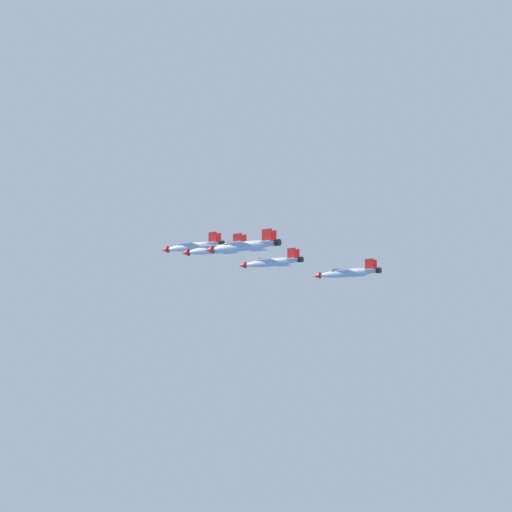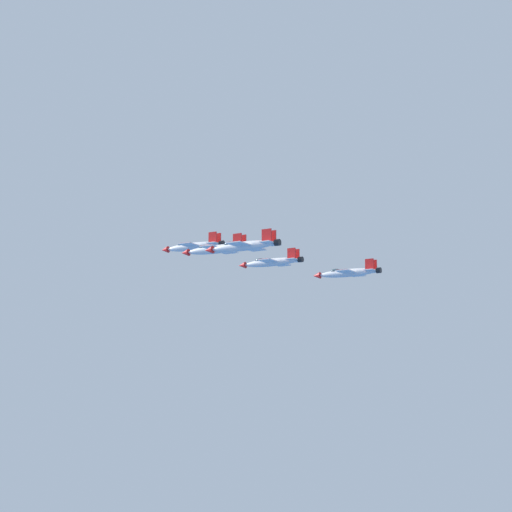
{
  "view_description": "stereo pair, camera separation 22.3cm",
  "coord_description": "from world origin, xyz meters",
  "px_view_note": "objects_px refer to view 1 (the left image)",
  "views": [
    {
      "loc": [
        -210.17,
        -79.64,
        108.08
      ],
      "look_at": [
        -8.81,
        -17.43,
        145.82
      ],
      "focal_mm": 71.05,
      "sensor_mm": 36.0,
      "label": 1
    },
    {
      "loc": [
        -210.11,
        -79.85,
        108.08
      ],
      "look_at": [
        -8.81,
        -17.43,
        145.82
      ],
      "focal_mm": 71.05,
      "sensor_mm": 36.0,
      "label": 2
    }
  ],
  "objects_px": {
    "jet_left_outer": "(243,246)",
    "jet_lead": "(193,246)",
    "jet_left_wingman": "(216,249)",
    "jet_right_wingman": "(271,262)",
    "jet_right_outer": "(348,273)"
  },
  "relations": [
    {
      "from": "jet_left_outer",
      "to": "jet_lead",
      "type": "bearing_deg",
      "value": -40.51
    },
    {
      "from": "jet_left_wingman",
      "to": "jet_left_outer",
      "type": "xyz_separation_m",
      "value": [
        -14.12,
        -10.35,
        -2.49
      ]
    },
    {
      "from": "jet_right_wingman",
      "to": "jet_left_outer",
      "type": "xyz_separation_m",
      "value": [
        -36.17,
        -5.09,
        -3.15
      ]
    },
    {
      "from": "jet_right_wingman",
      "to": "jet_lead",
      "type": "bearing_deg",
      "value": 40.62
    },
    {
      "from": "jet_lead",
      "to": "jet_left_wingman",
      "type": "bearing_deg",
      "value": 139.2
    },
    {
      "from": "jet_left_wingman",
      "to": "jet_right_outer",
      "type": "height_order",
      "value": "jet_left_wingman"
    },
    {
      "from": "jet_lead",
      "to": "jet_left_wingman",
      "type": "relative_size",
      "value": 1.0
    },
    {
      "from": "jet_left_wingman",
      "to": "jet_right_wingman",
      "type": "distance_m",
      "value": 22.68
    },
    {
      "from": "jet_lead",
      "to": "jet_right_outer",
      "type": "relative_size",
      "value": 0.98
    },
    {
      "from": "jet_lead",
      "to": "jet_right_wingman",
      "type": "xyz_separation_m",
      "value": [
        7.94,
        -15.6,
        -3.02
      ]
    },
    {
      "from": "jet_left_wingman",
      "to": "jet_right_outer",
      "type": "bearing_deg",
      "value": -111.74
    },
    {
      "from": "jet_lead",
      "to": "jet_left_outer",
      "type": "relative_size",
      "value": 1.0
    },
    {
      "from": "jet_left_outer",
      "to": "jet_right_outer",
      "type": "relative_size",
      "value": 0.98
    },
    {
      "from": "jet_lead",
      "to": "jet_left_wingman",
      "type": "xyz_separation_m",
      "value": [
        -14.12,
        -10.35,
        -3.68
      ]
    },
    {
      "from": "jet_lead",
      "to": "jet_right_outer",
      "type": "height_order",
      "value": "jet_lead"
    }
  ]
}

